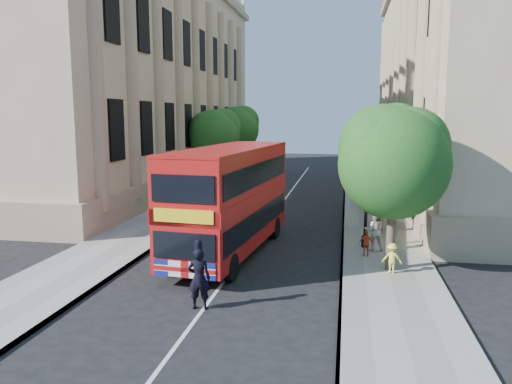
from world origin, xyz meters
The scene contains 17 objects.
ground centered at (0.00, 0.00, 0.00)m, with size 120.00×120.00×0.00m, color black.
pavement_right centered at (5.75, 10.00, 0.06)m, with size 3.50×80.00×0.12m, color gray.
pavement_left centered at (-5.75, 10.00, 0.06)m, with size 3.50×80.00×0.12m, color gray.
building_right centered at (13.80, 24.00, 9.00)m, with size 12.00×38.00×18.00m, color tan.
building_left centered at (-13.80, 24.00, 9.00)m, with size 12.00×38.00×18.00m, color tan.
tree_right_near centered at (5.84, 3.03, 4.25)m, with size 4.00×4.00×6.08m.
tree_right_mid centered at (5.84, 9.03, 4.45)m, with size 4.20×4.20×6.37m.
tree_right_far centered at (5.84, 15.03, 4.31)m, with size 4.00×4.00×6.15m.
tree_left_far centered at (-5.96, 22.03, 4.44)m, with size 4.00×4.00×6.30m.
tree_left_back centered at (-5.96, 30.03, 4.71)m, with size 4.20×4.20×6.65m.
lamp_post centered at (5.00, 6.00, 2.51)m, with size 0.32×0.32×5.16m.
double_decker_bus centered at (-0.56, 4.37, 2.42)m, with size 3.42×9.69×4.39m.
box_van centered at (-2.91, 10.99, 1.46)m, with size 2.42×5.34×2.99m.
police_constable centered at (-0.13, -1.69, 0.94)m, with size 0.69×0.45×1.88m, color black.
woman_pedestrian centered at (5.35, 5.55, 0.98)m, with size 0.84×0.65×1.72m, color beige.
child_a centered at (5.00, 4.53, 0.65)m, with size 0.62×0.26×1.06m, color #E95C29.
child_b centered at (5.83, 2.52, 0.67)m, with size 0.71×0.41×1.10m, color #FAF055.
Camera 1 is at (4.10, -15.49, 5.78)m, focal length 35.00 mm.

